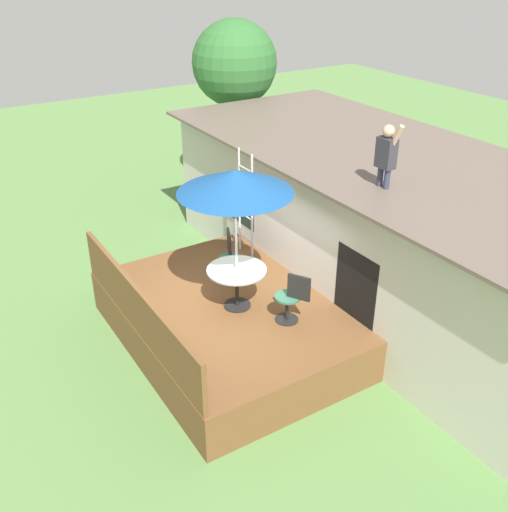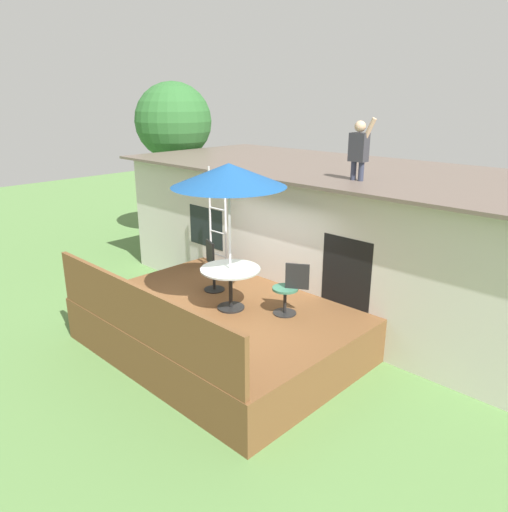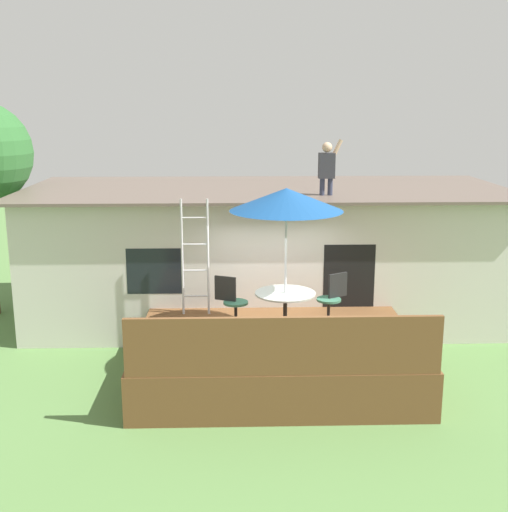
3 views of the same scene
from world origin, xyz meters
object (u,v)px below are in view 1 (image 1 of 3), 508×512
at_px(backyard_tree, 235,65).
at_px(patio_umbrella, 235,181).
at_px(person_figure, 387,152).
at_px(patio_chair_right, 291,298).
at_px(patio_chair_left, 230,257).
at_px(step_ladder, 246,205).
at_px(patio_table, 237,277).

bearing_deg(backyard_tree, patio_umbrella, -30.34).
xyz_separation_m(person_figure, backyard_tree, (-7.37, 1.48, 0.08)).
relative_size(patio_umbrella, person_figure, 2.29).
xyz_separation_m(patio_chair_right, backyard_tree, (-7.27, 3.21, 2.34)).
bearing_deg(person_figure, patio_chair_left, -135.51).
xyz_separation_m(patio_umbrella, backyard_tree, (-6.38, 3.74, 0.45)).
height_order(person_figure, patio_chair_left, person_figure).
xyz_separation_m(patio_umbrella, step_ladder, (-1.60, 1.16, -1.25)).
bearing_deg(patio_table, backyard_tree, 149.66).
relative_size(step_ladder, backyard_tree, 0.46).
bearing_deg(patio_table, step_ladder, 144.13).
xyz_separation_m(patio_umbrella, patio_chair_right, (0.89, 0.53, -1.89)).
relative_size(patio_table, patio_chair_right, 1.13).
distance_m(patio_table, patio_chair_left, 1.01).
xyz_separation_m(patio_table, step_ladder, (-1.60, 1.16, 0.51)).
relative_size(patio_table, backyard_tree, 0.22).
distance_m(step_ladder, backyard_tree, 5.69).
height_order(patio_chair_left, backyard_tree, backyard_tree).
bearing_deg(patio_table, patio_umbrella, 180.00).
bearing_deg(patio_chair_right, person_figure, -124.13).
distance_m(patio_chair_right, backyard_tree, 8.28).
height_order(patio_table, patio_chair_left, patio_chair_left).
relative_size(person_figure, patio_chair_left, 1.21).
bearing_deg(patio_chair_left, patio_chair_right, 27.57).
bearing_deg(step_ladder, person_figure, 23.12).
height_order(step_ladder, patio_chair_right, step_ladder).
relative_size(person_figure, backyard_tree, 0.23).
xyz_separation_m(patio_chair_left, backyard_tree, (-5.47, 3.34, 2.34)).
distance_m(patio_table, backyard_tree, 7.72).
distance_m(step_ladder, patio_chair_right, 2.64).
xyz_separation_m(patio_table, backyard_tree, (-6.38, 3.74, 2.21)).
bearing_deg(patio_chair_left, patio_table, 0.00).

